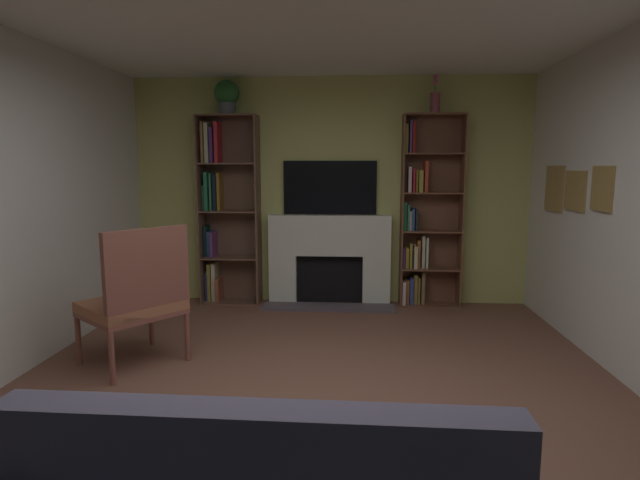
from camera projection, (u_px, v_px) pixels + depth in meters
ground_plane at (307, 435)px, 3.09m from camera, size 7.53×7.53×0.00m
wall_back_accent at (330, 192)px, 6.02m from camera, size 4.77×0.06×2.66m
fireplace at (330, 257)px, 6.00m from camera, size 1.54×0.50×1.06m
tv at (330, 188)px, 5.96m from camera, size 1.10×0.06×0.63m
bookshelf_left at (223, 210)px, 5.99m from camera, size 0.70×0.32×2.22m
bookshelf_right at (424, 219)px, 5.88m from camera, size 0.70×0.27×2.22m
potted_plant at (227, 96)px, 5.76m from camera, size 0.28×0.28×0.39m
vase_with_flowers at (435, 100)px, 5.62m from camera, size 0.11×0.11×0.43m
armchair at (137, 297)px, 4.08m from camera, size 0.93×0.94×1.16m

